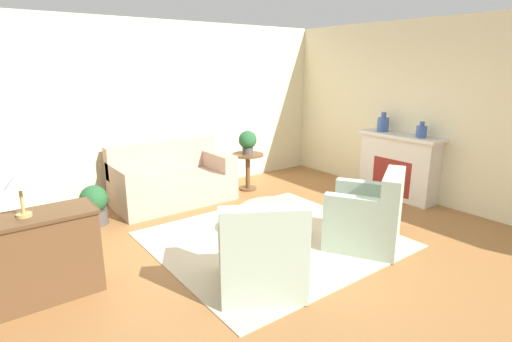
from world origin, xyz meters
name	(u,v)px	position (x,y,z in m)	size (l,w,h in m)	color
ground_plane	(273,240)	(0.00, 0.00, 0.00)	(16.00, 16.00, 0.00)	#996638
wall_back	(175,109)	(0.00, 2.62, 1.40)	(9.12, 0.12, 2.80)	beige
wall_right	(417,111)	(2.94, 0.00, 1.40)	(0.12, 9.76, 2.80)	beige
rug	(273,239)	(0.00, 0.00, 0.01)	(2.77, 2.55, 0.01)	beige
couch	(172,181)	(-0.37, 2.06, 0.34)	(1.82, 0.92, 0.93)	tan
armchair_left	(261,256)	(-0.81, -0.80, 0.36)	(1.09, 1.10, 0.93)	#9EB29E
armchair_right	(368,218)	(0.81, -0.80, 0.36)	(1.09, 1.10, 0.93)	#9EB29E
ottoman_table	(272,216)	(0.09, 0.12, 0.26)	(0.79, 0.79, 0.38)	tan
side_table	(248,165)	(0.96, 1.87, 0.44)	(0.54, 0.54, 0.64)	brown
fireplace	(398,164)	(2.70, 0.08, 0.55)	(0.44, 1.36, 1.05)	silver
dresser	(31,257)	(-2.59, 0.31, 0.43)	(1.18, 0.49, 0.83)	brown
vase_mantel_near	(383,124)	(2.68, 0.43, 1.17)	(0.18, 0.18, 0.32)	#38569E
vase_mantel_far	(422,131)	(2.68, -0.27, 1.14)	(0.16, 0.16, 0.24)	#38569E
potted_plant_on_side_table	(248,141)	(0.96, 1.87, 0.86)	(0.31, 0.31, 0.40)	#4C4742
potted_plant_floor	(94,204)	(-1.62, 1.85, 0.29)	(0.37, 0.37, 0.55)	#4C4742
table_lamp	(19,182)	(-2.59, 0.31, 1.15)	(0.24, 0.24, 0.41)	tan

